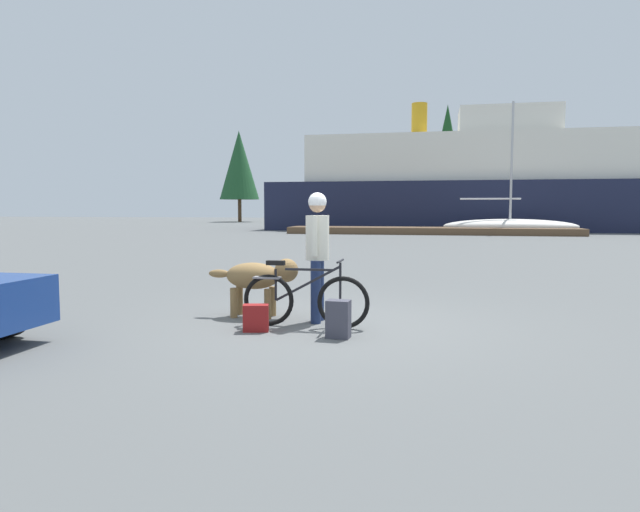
% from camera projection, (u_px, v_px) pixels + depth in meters
% --- Properties ---
extents(ground_plane, '(160.00, 160.00, 0.00)m').
position_uv_depth(ground_plane, '(328.00, 325.00, 7.65)').
color(ground_plane, '#595B5B').
extents(bicycle, '(1.69, 0.44, 0.90)m').
position_uv_depth(bicycle, '(304.00, 299.00, 7.47)').
color(bicycle, black).
rests_on(bicycle, ground_plane).
extents(person_cyclist, '(0.32, 0.53, 1.78)m').
position_uv_depth(person_cyclist, '(317.00, 244.00, 7.76)').
color(person_cyclist, navy).
rests_on(person_cyclist, ground_plane).
extents(dog, '(1.34, 0.45, 0.85)m').
position_uv_depth(dog, '(259.00, 277.00, 8.15)').
color(dog, olive).
rests_on(dog, ground_plane).
extents(backpack, '(0.29, 0.22, 0.46)m').
position_uv_depth(backpack, '(338.00, 319.00, 6.87)').
color(backpack, '#3F3F4C').
rests_on(backpack, ground_plane).
extents(handbag_pannier, '(0.35, 0.25, 0.34)m').
position_uv_depth(handbag_pannier, '(256.00, 318.00, 7.23)').
color(handbag_pannier, maroon).
rests_on(handbag_pannier, ground_plane).
extents(dock_pier, '(16.96, 2.71, 0.40)m').
position_uv_depth(dock_pier, '(430.00, 231.00, 33.87)').
color(dock_pier, brown).
rests_on(dock_pier, ground_plane).
extents(ferry_boat, '(27.27, 7.48, 8.93)m').
position_uv_depth(ferry_boat, '(467.00, 185.00, 40.04)').
color(ferry_boat, '#191E38').
rests_on(ferry_boat, ground_plane).
extents(sailboat_moored, '(7.83, 2.19, 7.82)m').
position_uv_depth(sailboat_moored, '(510.00, 226.00, 34.08)').
color(sailboat_moored, silver).
rests_on(sailboat_moored, ground_plane).
extents(pine_tree_far_left, '(4.36, 4.36, 10.03)m').
position_uv_depth(pine_tree_far_left, '(239.00, 165.00, 62.91)').
color(pine_tree_far_left, '#4C331E').
rests_on(pine_tree_far_left, ground_plane).
extents(pine_tree_center, '(3.74, 3.74, 12.29)m').
position_uv_depth(pine_tree_center, '(447.00, 150.00, 59.55)').
color(pine_tree_center, '#4C331E').
rests_on(pine_tree_center, ground_plane).
extents(pine_tree_far_right, '(3.71, 3.71, 9.06)m').
position_uv_depth(pine_tree_far_right, '(568.00, 164.00, 57.23)').
color(pine_tree_far_right, '#4C331E').
rests_on(pine_tree_far_right, ground_plane).
extents(pine_tree_mid_back, '(2.82, 2.82, 11.31)m').
position_uv_depth(pine_tree_mid_back, '(417.00, 161.00, 66.45)').
color(pine_tree_mid_back, '#4C331E').
rests_on(pine_tree_mid_back, ground_plane).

